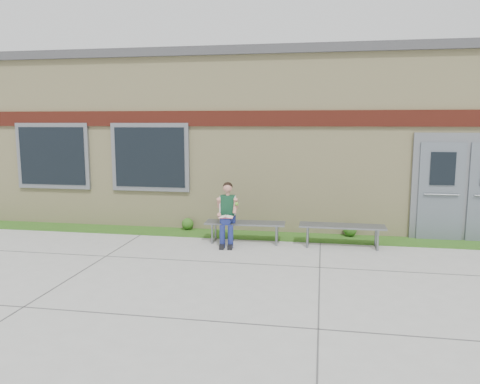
# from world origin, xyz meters

# --- Properties ---
(ground) EXTENTS (80.00, 80.00, 0.00)m
(ground) POSITION_xyz_m (0.00, 0.00, 0.00)
(ground) COLOR #9E9E99
(ground) RESTS_ON ground
(grass_strip) EXTENTS (16.00, 0.80, 0.02)m
(grass_strip) POSITION_xyz_m (0.00, 2.60, 0.01)
(grass_strip) COLOR #1A4C14
(grass_strip) RESTS_ON ground
(school_building) EXTENTS (16.20, 6.22, 4.20)m
(school_building) POSITION_xyz_m (-0.00, 5.99, 2.10)
(school_building) COLOR beige
(school_building) RESTS_ON ground
(bench_left) EXTENTS (1.69, 0.53, 0.43)m
(bench_left) POSITION_xyz_m (-0.57, 2.00, 0.34)
(bench_left) COLOR slate
(bench_left) RESTS_ON ground
(bench_right) EXTENTS (1.72, 0.48, 0.45)m
(bench_right) POSITION_xyz_m (1.43, 2.00, 0.34)
(bench_right) COLOR slate
(bench_right) RESTS_ON ground
(girl) EXTENTS (0.48, 0.78, 1.29)m
(girl) POSITION_xyz_m (-0.91, 1.81, 0.67)
(girl) COLOR navy
(girl) RESTS_ON ground
(shrub_mid) EXTENTS (0.27, 0.27, 0.27)m
(shrub_mid) POSITION_xyz_m (-2.08, 2.85, 0.16)
(shrub_mid) COLOR #1A4C14
(shrub_mid) RESTS_ON grass_strip
(shrub_east) EXTENTS (0.29, 0.29, 0.29)m
(shrub_east) POSITION_xyz_m (1.64, 2.85, 0.17)
(shrub_east) COLOR #1A4C14
(shrub_east) RESTS_ON grass_strip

